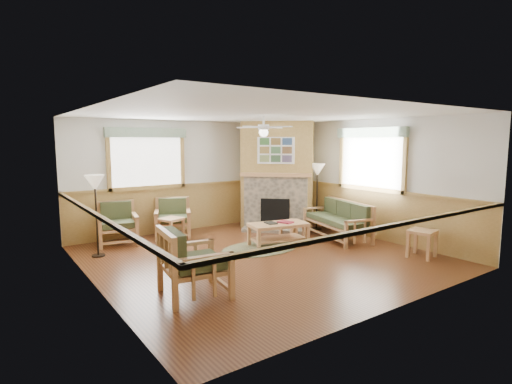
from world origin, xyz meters
TOP-DOWN VIEW (x-y plane):
  - floor at (0.00, 0.00)m, footprint 6.00×6.00m
  - ceiling at (0.00, 0.00)m, footprint 6.00×6.00m
  - wall_back at (0.00, 3.00)m, footprint 6.00×0.02m
  - wall_front at (0.00, -3.00)m, footprint 6.00×0.02m
  - wall_left at (-3.00, 0.00)m, footprint 0.02×6.00m
  - wall_right at (3.00, 0.00)m, footprint 0.02×6.00m
  - wainscot at (0.00, 0.00)m, footprint 6.00×6.00m
  - fireplace at (2.05, 2.05)m, footprint 3.11×3.11m
  - window_back at (-1.10, 2.96)m, footprint 1.90×0.16m
  - window_right at (2.96, -0.20)m, footprint 0.16×1.90m
  - ceiling_fan at (0.30, 0.30)m, footprint 1.59×1.59m
  - sofa at (2.31, 0.20)m, footprint 1.95×1.15m
  - armchair_back_left at (-1.95, 2.55)m, footprint 0.94×0.94m
  - armchair_back_right at (-0.72, 2.45)m, footprint 1.04×1.04m
  - armchair_left at (-1.91, -1.04)m, footprint 0.99×0.99m
  - coffee_table at (0.78, 0.42)m, footprint 1.32×0.85m
  - end_table_chairs at (-0.89, 2.15)m, footprint 0.59×0.58m
  - end_table_sofa at (2.49, -1.83)m, footprint 0.56×0.55m
  - footstool at (1.47, 0.78)m, footprint 0.50×0.50m
  - braided_rug at (0.32, 0.45)m, footprint 2.24×2.24m
  - floor_lamp_left at (-2.55, 1.80)m, footprint 0.39×0.39m
  - floor_lamp_right at (2.55, 1.11)m, footprint 0.39×0.39m
  - book_red at (0.93, 0.37)m, footprint 0.30×0.35m
  - book_dark at (0.63, 0.49)m, footprint 0.24×0.30m

SIDE VIEW (x-z plane):
  - floor at x=0.00m, z-range -0.01..0.00m
  - braided_rug at x=0.32m, z-range 0.00..0.01m
  - footstool at x=1.47m, z-range 0.00..0.39m
  - coffee_table at x=0.78m, z-range 0.00..0.49m
  - end_table_chairs at x=-0.89m, z-range 0.00..0.51m
  - end_table_sofa at x=2.49m, z-range 0.00..0.53m
  - sofa at x=2.31m, z-range 0.00..0.84m
  - armchair_back_right at x=-0.72m, z-range 0.00..0.88m
  - armchair_back_left at x=-1.95m, z-range 0.00..0.90m
  - armchair_left at x=-1.91m, z-range 0.00..0.99m
  - book_dark at x=0.63m, z-range 0.50..0.52m
  - book_red at x=0.93m, z-range 0.50..0.53m
  - wainscot at x=0.00m, z-range 0.00..1.10m
  - floor_lamp_left at x=-2.55m, z-range 0.00..1.59m
  - floor_lamp_right at x=2.55m, z-range 0.00..1.67m
  - wall_back at x=0.00m, z-range 0.00..2.70m
  - wall_front at x=0.00m, z-range 0.00..2.70m
  - wall_left at x=-3.00m, z-range 0.00..2.70m
  - wall_right at x=3.00m, z-range 0.00..2.70m
  - fireplace at x=2.05m, z-range 0.00..2.70m
  - window_back at x=-1.10m, z-range 1.78..3.28m
  - window_right at x=2.96m, z-range 1.78..3.28m
  - ceiling_fan at x=0.30m, z-range 2.48..2.84m
  - ceiling at x=0.00m, z-range 2.70..2.71m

